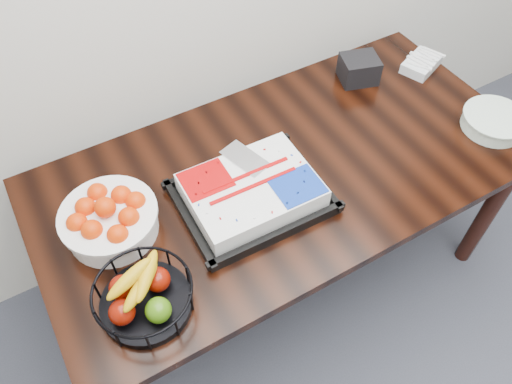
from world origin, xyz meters
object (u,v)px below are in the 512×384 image
plate_stack (494,122)px  napkin_box (359,69)px  table (286,182)px  fruit_basket (144,295)px  tangerine_bowl (108,215)px  cake_tray (251,192)px

plate_stack → napkin_box: napkin_box is taller
table → fruit_basket: bearing=-158.5°
tangerine_bowl → napkin_box: bearing=10.9°
cake_tray → table: bearing=20.5°
cake_tray → plate_stack: size_ratio=2.01×
table → fruit_basket: size_ratio=6.31×
napkin_box → cake_tray: bearing=-154.3°
table → napkin_box: (0.52, 0.27, 0.14)m
cake_tray → napkin_box: (0.71, 0.34, 0.01)m
plate_stack → table: bearing=164.4°
table → tangerine_bowl: tangerine_bowl is taller
plate_stack → cake_tray: bearing=171.2°
fruit_basket → plate_stack: (1.43, 0.03, -0.03)m
tangerine_bowl → napkin_box: tangerine_bowl is taller
table → tangerine_bowl: 0.66m
table → plate_stack: bearing=-15.6°
cake_tray → tangerine_bowl: tangerine_bowl is taller
tangerine_bowl → fruit_basket: (-0.01, -0.30, -0.02)m
plate_stack → fruit_basket: bearing=-178.7°
fruit_basket → napkin_box: bearing=24.3°
table → tangerine_bowl: size_ratio=5.79×
table → tangerine_bowl: (-0.63, 0.05, 0.17)m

